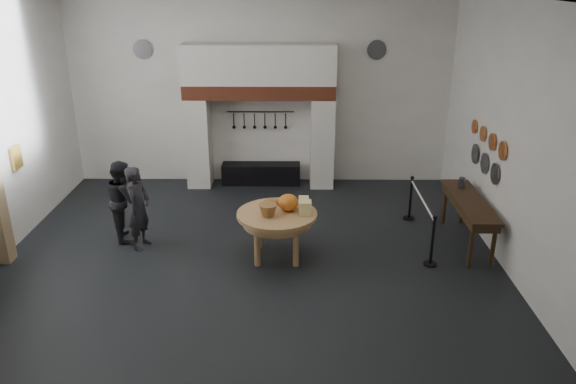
{
  "coord_description": "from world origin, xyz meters",
  "views": [
    {
      "loc": [
        0.79,
        -9.25,
        4.88
      ],
      "look_at": [
        0.7,
        -0.29,
        1.35
      ],
      "focal_mm": 35.0,
      "sensor_mm": 36.0,
      "label": 1
    }
  ],
  "objects_px": {
    "iron_range": "(261,174)",
    "barrier_post_near": "(432,242)",
    "visitor_near": "(139,208)",
    "visitor_far": "(123,200)",
    "side_table": "(470,201)",
    "work_table": "(277,214)",
    "barrier_post_far": "(410,199)"
  },
  "relations": [
    {
      "from": "iron_range",
      "to": "barrier_post_near",
      "type": "height_order",
      "value": "barrier_post_near"
    },
    {
      "from": "visitor_near",
      "to": "iron_range",
      "type": "bearing_deg",
      "value": -18.24
    },
    {
      "from": "visitor_near",
      "to": "barrier_post_near",
      "type": "height_order",
      "value": "visitor_near"
    },
    {
      "from": "visitor_far",
      "to": "side_table",
      "type": "height_order",
      "value": "visitor_far"
    },
    {
      "from": "iron_range",
      "to": "barrier_post_near",
      "type": "relative_size",
      "value": 2.11
    },
    {
      "from": "iron_range",
      "to": "side_table",
      "type": "relative_size",
      "value": 0.86
    },
    {
      "from": "work_table",
      "to": "visitor_near",
      "type": "distance_m",
      "value": 2.6
    },
    {
      "from": "visitor_far",
      "to": "iron_range",
      "type": "bearing_deg",
      "value": -61.97
    },
    {
      "from": "visitor_far",
      "to": "barrier_post_far",
      "type": "height_order",
      "value": "visitor_far"
    },
    {
      "from": "visitor_near",
      "to": "barrier_post_near",
      "type": "relative_size",
      "value": 1.78
    },
    {
      "from": "visitor_near",
      "to": "visitor_far",
      "type": "height_order",
      "value": "visitor_near"
    },
    {
      "from": "side_table",
      "to": "visitor_far",
      "type": "bearing_deg",
      "value": 178.38
    },
    {
      "from": "visitor_near",
      "to": "barrier_post_far",
      "type": "relative_size",
      "value": 1.78
    },
    {
      "from": "visitor_far",
      "to": "barrier_post_far",
      "type": "distance_m",
      "value": 5.8
    },
    {
      "from": "barrier_post_near",
      "to": "visitor_far",
      "type": "bearing_deg",
      "value": 169.43
    },
    {
      "from": "visitor_near",
      "to": "barrier_post_far",
      "type": "distance_m",
      "value": 5.49
    },
    {
      "from": "iron_range",
      "to": "visitor_near",
      "type": "relative_size",
      "value": 1.19
    },
    {
      "from": "visitor_far",
      "to": "side_table",
      "type": "bearing_deg",
      "value": -114.43
    },
    {
      "from": "work_table",
      "to": "side_table",
      "type": "xyz_separation_m",
      "value": [
        3.6,
        0.59,
        0.03
      ]
    },
    {
      "from": "visitor_far",
      "to": "barrier_post_near",
      "type": "bearing_deg",
      "value": -123.38
    },
    {
      "from": "barrier_post_near",
      "to": "barrier_post_far",
      "type": "bearing_deg",
      "value": 90.0
    },
    {
      "from": "work_table",
      "to": "visitor_far",
      "type": "bearing_deg",
      "value": 165.47
    },
    {
      "from": "visitor_near",
      "to": "side_table",
      "type": "xyz_separation_m",
      "value": [
        6.18,
        0.21,
        0.07
      ]
    },
    {
      "from": "work_table",
      "to": "iron_range",
      "type": "bearing_deg",
      "value": 97.48
    },
    {
      "from": "work_table",
      "to": "barrier_post_far",
      "type": "xyz_separation_m",
      "value": [
        2.74,
        1.71,
        -0.39
      ]
    },
    {
      "from": "visitor_far",
      "to": "barrier_post_far",
      "type": "bearing_deg",
      "value": -103.54
    },
    {
      "from": "work_table",
      "to": "visitor_far",
      "type": "xyz_separation_m",
      "value": [
        -2.98,
        0.77,
        -0.05
      ]
    },
    {
      "from": "visitor_near",
      "to": "barrier_post_near",
      "type": "bearing_deg",
      "value": -84.29
    },
    {
      "from": "visitor_far",
      "to": "barrier_post_near",
      "type": "xyz_separation_m",
      "value": [
        5.72,
        -1.07,
        -0.34
      ]
    },
    {
      "from": "iron_range",
      "to": "visitor_near",
      "type": "height_order",
      "value": "visitor_near"
    },
    {
      "from": "iron_range",
      "to": "visitor_near",
      "type": "distance_m",
      "value": 4.06
    },
    {
      "from": "iron_range",
      "to": "visitor_far",
      "type": "distance_m",
      "value": 3.96
    }
  ]
}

